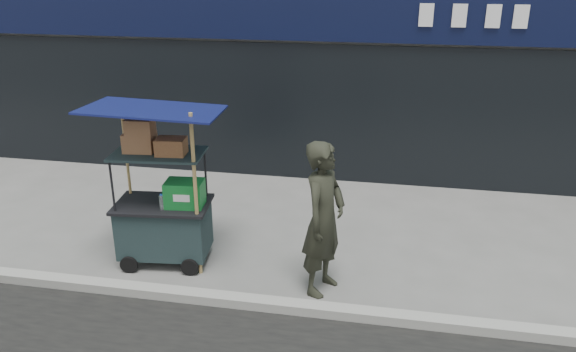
# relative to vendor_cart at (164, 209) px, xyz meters

# --- Properties ---
(ground) EXTENTS (80.00, 80.00, 0.00)m
(ground) POSITION_rel_vendor_cart_xyz_m (1.00, -0.62, -0.75)
(ground) COLOR #61615C
(ground) RESTS_ON ground
(curb) EXTENTS (80.00, 0.18, 0.12)m
(curb) POSITION_rel_vendor_cart_xyz_m (1.00, -0.82, -0.69)
(curb) COLOR #989890
(curb) RESTS_ON ground
(vendor_cart) EXTENTS (1.69, 1.27, 2.14)m
(vendor_cart) POSITION_rel_vendor_cart_xyz_m (0.00, 0.00, 0.00)
(vendor_cart) COLOR black
(vendor_cart) RESTS_ON ground
(vendor_man) EXTENTS (0.65, 0.79, 1.86)m
(vendor_man) POSITION_rel_vendor_cart_xyz_m (2.08, -0.29, 0.18)
(vendor_man) COLOR black
(vendor_man) RESTS_ON ground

